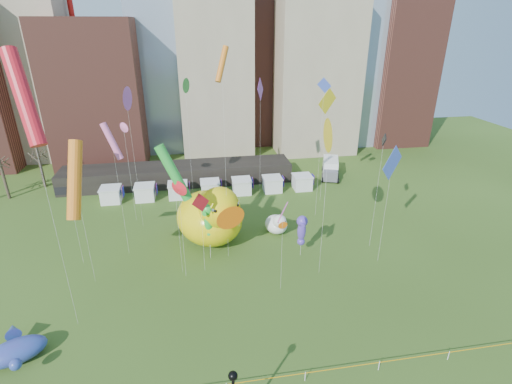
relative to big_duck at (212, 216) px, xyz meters
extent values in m
cube|color=gray|center=(-30.41, 40.56, 17.24)|extent=(14.00, 12.00, 42.00)
cube|color=brown|center=(-18.41, 34.56, 9.24)|extent=(16.00, 14.00, 26.00)
cube|color=#8C9EB2|center=(-6.41, 42.56, 23.74)|extent=(12.00, 12.00, 55.00)
cube|color=gray|center=(3.59, 38.56, 13.24)|extent=(14.00, 14.00, 34.00)
cube|color=gray|center=(23.59, 36.56, 11.24)|extent=(16.00, 14.00, 30.00)
cube|color=#8C9EB2|center=(33.59, 40.56, 20.24)|extent=(14.00, 12.00, 48.00)
cube|color=brown|center=(43.59, 38.56, 14.24)|extent=(12.00, 12.00, 36.00)
cube|color=black|center=(-4.41, 20.56, -2.16)|extent=(38.00, 6.00, 3.20)
cube|color=white|center=(-14.41, 14.56, -2.66)|extent=(2.80, 2.80, 2.20)
cube|color=red|center=(-12.61, 14.56, -2.16)|extent=(0.08, 1.40, 1.60)
cube|color=white|center=(-9.41, 14.56, -2.66)|extent=(2.80, 2.80, 2.20)
cube|color=red|center=(-7.61, 14.56, -2.16)|extent=(0.08, 1.40, 1.60)
cube|color=white|center=(-4.41, 14.56, -2.66)|extent=(2.80, 2.80, 2.20)
cube|color=red|center=(-2.61, 14.56, -2.16)|extent=(0.08, 1.40, 1.60)
cube|color=white|center=(0.59, 14.56, -2.66)|extent=(2.80, 2.80, 2.20)
cube|color=red|center=(2.39, 14.56, -2.16)|extent=(0.08, 1.40, 1.60)
cube|color=white|center=(5.59, 14.56, -2.66)|extent=(2.80, 2.80, 2.20)
cube|color=red|center=(7.39, 14.56, -2.16)|extent=(0.08, 1.40, 1.60)
cube|color=white|center=(10.59, 14.56, -2.66)|extent=(2.80, 2.80, 2.20)
cube|color=red|center=(12.39, 14.56, -2.16)|extent=(0.08, 1.40, 1.60)
cube|color=white|center=(15.59, 14.56, -2.66)|extent=(2.80, 2.80, 2.20)
cube|color=red|center=(17.39, 14.56, -2.16)|extent=(0.08, 1.40, 1.60)
cylinder|color=#382B21|center=(-30.41, 18.56, 0.24)|extent=(0.44, 0.44, 8.00)
cylinder|color=#382B21|center=(-26.41, 22.56, -0.01)|extent=(0.44, 0.44, 7.50)
cylinder|color=white|center=(5.59, -21.44, -3.31)|extent=(0.06, 0.06, 0.90)
cylinder|color=white|center=(11.59, -21.44, -3.31)|extent=(0.06, 0.06, 0.90)
cylinder|color=white|center=(17.59, -21.44, -3.31)|extent=(0.06, 0.06, 0.90)
ellipsoid|color=yellow|center=(-0.24, 0.58, -0.56)|extent=(10.66, 11.39, 6.41)
ellipsoid|color=yellow|center=(-1.60, 3.85, -0.72)|extent=(2.60, 2.34, 2.60)
sphere|color=yellow|center=(0.86, -2.07, 2.02)|extent=(6.30, 6.30, 4.82)
cone|color=orange|center=(1.65, -3.96, 1.86)|extent=(3.28, 3.02, 2.65)
sphere|color=white|center=(0.15, -3.80, 2.66)|extent=(0.87, 0.87, 0.87)
sphere|color=white|center=(2.59, -2.78, 2.66)|extent=(0.87, 0.87, 0.87)
sphere|color=black|center=(0.31, -4.18, 2.66)|extent=(0.43, 0.43, 0.43)
sphere|color=black|center=(2.75, -3.16, 2.66)|extent=(0.43, 0.43, 0.43)
ellipsoid|color=white|center=(8.30, 1.23, -2.60)|extent=(3.41, 3.79, 2.32)
ellipsoid|color=white|center=(8.05, 2.49, -2.66)|extent=(0.87, 0.74, 0.94)
sphere|color=white|center=(8.50, 0.21, -1.66)|extent=(2.06, 2.06, 1.75)
cone|color=orange|center=(8.65, -0.52, -1.72)|extent=(1.10, 0.96, 0.96)
sphere|color=white|center=(8.13, -0.36, -1.43)|extent=(0.31, 0.31, 0.31)
sphere|color=white|center=(9.07, -0.17, -1.43)|extent=(0.31, 0.31, 0.31)
sphere|color=black|center=(8.16, -0.50, -1.43)|extent=(0.16, 0.16, 0.16)
sphere|color=black|center=(9.10, -0.31, -1.43)|extent=(0.16, 0.16, 0.16)
cylinder|color=silver|center=(-0.47, -3.36, -1.32)|extent=(0.03, 0.03, 4.88)
ellipsoid|color=green|center=(-0.47, -3.36, 1.12)|extent=(1.35, 1.24, 2.78)
sphere|color=green|center=(-0.47, -3.51, 2.61)|extent=(1.85, 1.85, 1.42)
cone|color=green|center=(-0.47, -4.15, 2.54)|extent=(0.80, 1.01, 0.50)
sphere|color=green|center=(-0.47, -3.31, -0.47)|extent=(0.99, 0.99, 0.99)
cylinder|color=silver|center=(9.97, -4.53, -2.14)|extent=(0.03, 0.03, 3.24)
ellipsoid|color=#563BB1|center=(9.97, -4.53, -0.52)|extent=(1.12, 0.98, 2.50)
sphere|color=#563BB1|center=(9.97, -4.68, 0.82)|extent=(1.50, 1.50, 1.27)
cone|color=#563BB1|center=(9.97, -5.26, 0.76)|extent=(0.59, 0.87, 0.45)
sphere|color=#563BB1|center=(9.97, -4.48, -1.95)|extent=(0.89, 0.89, 0.89)
ellipsoid|color=#39338C|center=(-16.80, -15.60, -2.87)|extent=(5.24, 4.15, 1.78)
cone|color=#39338C|center=(-17.80, -13.32, -2.60)|extent=(1.71, 1.80, 1.25)
sphere|color=#39338C|center=(-15.86, -17.72, -2.16)|extent=(0.89, 0.89, 0.89)
sphere|color=black|center=(-0.18, -24.64, 1.55)|extent=(0.60, 0.60, 0.60)
cone|color=black|center=(-0.18, -24.64, 1.87)|extent=(0.21, 0.21, 0.27)
cube|color=white|center=(22.34, 19.98, -2.12)|extent=(4.12, 5.82, 2.64)
cube|color=#595960|center=(21.23, 16.79, -2.65)|extent=(2.92, 2.59, 1.69)
cylinder|color=black|center=(20.47, 18.62, -3.28)|extent=(0.56, 0.98, 0.95)
cylinder|color=black|center=(22.96, 17.75, -3.28)|extent=(0.56, 0.98, 0.95)
cylinder|color=black|center=(21.65, 22.01, -3.28)|extent=(0.56, 0.98, 0.95)
cylinder|color=black|center=(24.14, 21.14, -3.28)|extent=(0.56, 0.98, 0.95)
cylinder|color=silver|center=(-3.32, -6.41, 1.39)|extent=(0.02, 0.02, 10.29)
cone|color=red|center=(-3.32, -6.41, 6.53)|extent=(1.12, 1.24, 1.48)
cylinder|color=silver|center=(-9.97, -0.76, 3.11)|extent=(0.02, 0.02, 13.74)
cylinder|color=pink|center=(-9.97, -0.76, 9.98)|extent=(2.33, 1.82, 3.97)
cylinder|color=silver|center=(18.89, -3.98, 2.97)|extent=(0.02, 0.02, 13.46)
cube|color=black|center=(18.89, -3.98, 9.70)|extent=(1.40, 2.37, 0.76)
cylinder|color=silver|center=(-2.11, 11.35, 4.98)|extent=(0.02, 0.02, 17.49)
cone|color=green|center=(-2.11, 11.35, 13.73)|extent=(0.83, 1.92, 1.94)
cylinder|color=silver|center=(17.16, 9.84, 3.81)|extent=(0.02, 0.02, 15.13)
cube|color=yellow|center=(17.16, 9.84, 11.37)|extent=(3.18, 1.78, 3.62)
cylinder|color=silver|center=(14.87, 5.06, 5.24)|extent=(0.02, 0.02, 18.00)
cube|color=blue|center=(14.87, 5.06, 14.25)|extent=(1.91, 0.16, 1.91)
cylinder|color=silver|center=(1.60, -3.32, 6.98)|extent=(0.02, 0.02, 21.48)
cylinder|color=orange|center=(1.60, -3.32, 17.72)|extent=(1.73, 1.85, 3.34)
cylinder|color=silver|center=(8.13, 12.20, 4.54)|extent=(0.02, 0.02, 16.61)
cube|color=purple|center=(8.13, 12.20, 12.85)|extent=(1.36, 3.00, 3.27)
cylinder|color=silver|center=(-1.26, -5.68, 0.37)|extent=(0.02, 0.02, 8.27)
cube|color=red|center=(-1.26, -5.68, 4.51)|extent=(1.83, 1.31, 2.22)
cylinder|color=silver|center=(-10.09, 7.85, 2.76)|extent=(0.02, 0.02, 13.05)
cone|color=pink|center=(-10.09, 7.85, 9.29)|extent=(0.91, 1.06, 1.24)
cylinder|color=silver|center=(-14.84, -1.94, 0.74)|extent=(0.02, 0.02, 9.00)
cube|color=black|center=(-14.84, -1.94, 5.24)|extent=(2.64, 0.50, 0.81)
cylinder|color=silver|center=(-3.69, -5.59, 2.05)|extent=(0.02, 0.02, 11.62)
cylinder|color=green|center=(-3.69, -5.59, 7.86)|extent=(3.56, 2.05, 5.83)
cylinder|color=silver|center=(11.04, -8.24, 3.96)|extent=(0.02, 0.02, 15.44)
cone|color=yellow|center=(11.04, -8.24, 11.68)|extent=(0.88, 3.12, 3.10)
cylinder|color=silver|center=(18.49, -7.05, 2.17)|extent=(0.02, 0.02, 11.85)
cube|color=blue|center=(18.49, -7.05, 8.09)|extent=(3.10, 2.03, 3.68)
cylinder|color=silver|center=(-12.82, -5.72, 2.01)|extent=(0.02, 0.02, 11.55)
cylinder|color=orange|center=(-12.82, -5.72, 7.79)|extent=(2.07, 4.46, 7.31)
cylinder|color=silver|center=(-8.98, 5.85, 4.72)|extent=(0.02, 0.02, 16.97)
cone|color=purple|center=(-8.98, 5.85, 13.21)|extent=(0.65, 2.74, 2.71)
cylinder|color=silver|center=(-13.05, -12.07, 6.38)|extent=(0.02, 0.02, 20.28)
cylinder|color=red|center=(-13.05, -12.07, 16.52)|extent=(3.02, 4.01, 6.77)
cylinder|color=silver|center=(6.27, -10.23, 0.65)|extent=(0.02, 0.02, 8.82)
cube|color=pink|center=(6.27, -10.23, 5.07)|extent=(1.59, 2.71, 0.87)
camera|label=1|loc=(-1.63, -41.59, 21.30)|focal=27.00mm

